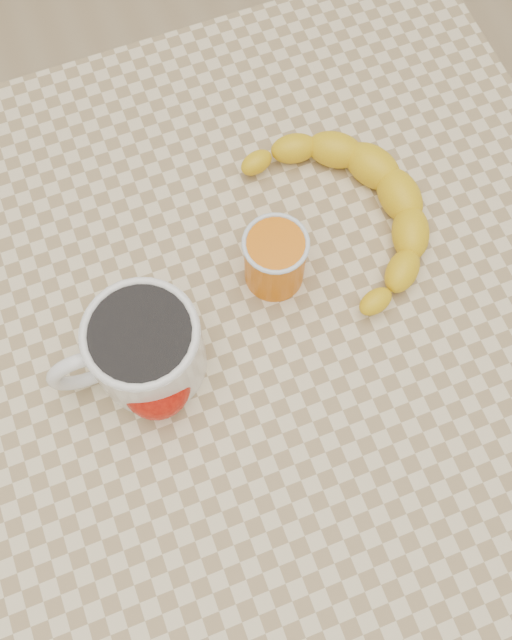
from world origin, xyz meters
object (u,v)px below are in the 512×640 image
object	(u,v)px
banana	(349,211)
table	(256,352)
apple	(156,386)
coffee_mug	(143,348)
orange_juice_glass	(275,259)

from	to	relation	value
banana	table	bearing A→B (deg)	-155.13
apple	table	bearing A→B (deg)	15.66
apple	coffee_mug	bearing A→B (deg)	89.57
orange_juice_glass	coffee_mug	bearing A→B (deg)	-163.39
orange_juice_glass	banana	size ratio (longest dim) A/B	0.27
coffee_mug	orange_juice_glass	size ratio (longest dim) A/B	1.97
table	apple	size ratio (longest dim) A/B	11.12
orange_juice_glass	apple	bearing A→B (deg)	-152.57
apple	banana	bearing A→B (deg)	23.90
table	orange_juice_glass	size ratio (longest dim) A/B	10.19
coffee_mug	apple	size ratio (longest dim) A/B	2.15
table	apple	world-z (taller)	apple
table	apple	xyz separation A→B (m)	(-0.12, -0.03, 0.12)
apple	banana	xyz separation A→B (m)	(0.25, 0.11, -0.01)
table	coffee_mug	bearing A→B (deg)	179.10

